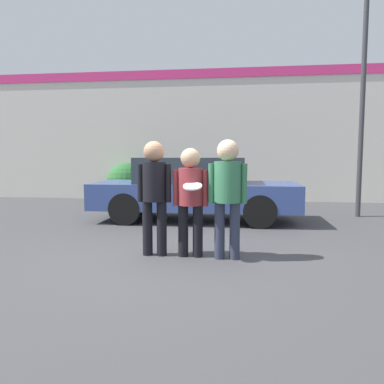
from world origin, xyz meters
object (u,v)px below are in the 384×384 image
at_px(person_left, 154,188).
at_px(shrub, 126,182).
at_px(person_middle_with_frisbee, 190,193).
at_px(person_right, 228,187).
at_px(parked_car_near, 194,189).
at_px(street_lamp, 375,77).

height_order(person_left, shrub, person_left).
distance_m(person_middle_with_frisbee, person_right, 0.56).
bearing_deg(person_right, person_middle_with_frisbee, 174.15).
height_order(person_middle_with_frisbee, person_right, person_right).
distance_m(person_left, parked_car_near, 3.20).
relative_size(person_right, shrub, 1.34).
height_order(person_left, person_middle_with_frisbee, person_left).
distance_m(street_lamp, shrub, 7.76).
bearing_deg(street_lamp, person_middle_with_frisbee, -132.54).
bearing_deg(street_lamp, person_left, -136.33).
bearing_deg(person_middle_with_frisbee, street_lamp, 47.46).
distance_m(person_middle_with_frisbee, parked_car_near, 3.21).
distance_m(person_left, shrub, 6.91).
xyz_separation_m(person_middle_with_frisbee, parked_car_near, (-0.35, 3.18, -0.21)).
bearing_deg(parked_car_near, person_middle_with_frisbee, -83.73).
relative_size(person_left, shrub, 1.33).
relative_size(person_middle_with_frisbee, parked_car_near, 0.35).
bearing_deg(person_middle_with_frisbee, person_left, 179.73).
bearing_deg(person_middle_with_frisbee, shrub, 115.17).
distance_m(person_right, street_lamp, 5.92).
bearing_deg(person_right, parked_car_near, 105.50).
bearing_deg(shrub, person_left, -68.95).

